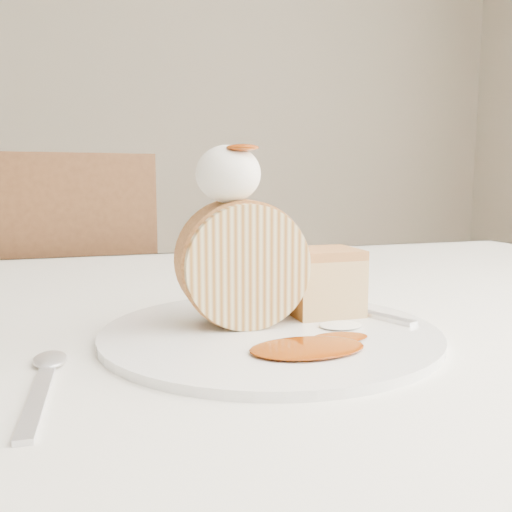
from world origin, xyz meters
name	(u,v)px	position (x,y,z in m)	size (l,w,h in m)	color
table	(255,377)	(0.00, 0.20, 0.66)	(1.40, 0.90, 0.75)	white
chair_far	(41,348)	(-0.28, 0.83, 0.53)	(0.50, 0.50, 0.94)	brown
plate	(270,333)	(-0.03, 0.06, 0.75)	(0.30, 0.30, 0.01)	white
roulade_slice	(242,264)	(-0.05, 0.09, 0.81)	(0.11, 0.11, 0.06)	beige
cake_chunk	(323,286)	(0.04, 0.10, 0.79)	(0.07, 0.06, 0.06)	tan
whipped_cream	(228,174)	(-0.06, 0.08, 0.90)	(0.06, 0.06, 0.05)	white
caramel_drizzle	(243,140)	(-0.05, 0.07, 0.92)	(0.03, 0.02, 0.01)	#852F05
caramel_pool	(307,348)	(-0.02, -0.01, 0.76)	(0.09, 0.06, 0.00)	#852F05
fork	(359,311)	(0.07, 0.09, 0.76)	(0.02, 0.18, 0.00)	silver
spoon	(37,401)	(-0.22, -0.04, 0.75)	(0.02, 0.15, 0.00)	silver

